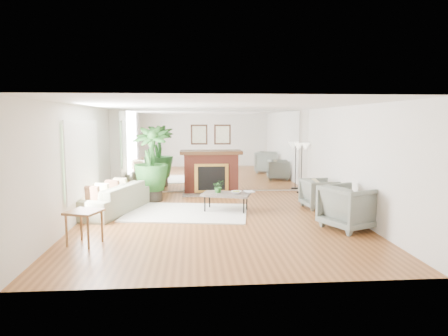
{
  "coord_description": "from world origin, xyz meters",
  "views": [
    {
      "loc": [
        -0.52,
        -8.54,
        2.17
      ],
      "look_at": [
        0.18,
        0.6,
        1.08
      ],
      "focal_mm": 32.0,
      "sensor_mm": 36.0,
      "label": 1
    }
  ],
  "objects": [
    {
      "name": "armchair_front",
      "position": [
        2.6,
        -0.92,
        0.44
      ],
      "size": [
        1.28,
        1.26,
        0.89
      ],
      "primitive_type": "imported",
      "rotation": [
        0.0,
        0.0,
        1.99
      ],
      "color": "gray",
      "rests_on": "ground"
    },
    {
      "name": "window_panel",
      "position": [
        -2.96,
        0.4,
        1.35
      ],
      "size": [
        0.04,
        2.4,
        1.5
      ],
      "primitive_type": "cube",
      "color": "#B2E09E",
      "rests_on": "wall_left"
    },
    {
      "name": "sofa",
      "position": [
        -2.45,
        0.93,
        0.33
      ],
      "size": [
        1.54,
        2.44,
        0.67
      ],
      "primitive_type": "imported",
      "rotation": [
        0.0,
        0.0,
        -1.88
      ],
      "color": "gray",
      "rests_on": "ground"
    },
    {
      "name": "book",
      "position": [
        0.71,
        0.87,
        0.46
      ],
      "size": [
        0.26,
        0.33,
        0.02
      ],
      "primitive_type": "imported",
      "rotation": [
        0.0,
        0.0,
        0.15
      ],
      "color": "olive",
      "rests_on": "coffee_table"
    },
    {
      "name": "coffee_table",
      "position": [
        0.24,
        0.81,
        0.41
      ],
      "size": [
        1.25,
        0.94,
        0.45
      ],
      "rotation": [
        0.0,
        0.0,
        -0.28
      ],
      "color": "#695D52",
      "rests_on": "ground"
    },
    {
      "name": "fruit_bowl",
      "position": [
        0.48,
        0.71,
        0.48
      ],
      "size": [
        0.31,
        0.31,
        0.06
      ],
      "primitive_type": "imported",
      "rotation": [
        0.0,
        0.0,
        -0.27
      ],
      "color": "olive",
      "rests_on": "coffee_table"
    },
    {
      "name": "potted_ficus",
      "position": [
        -1.67,
        2.24,
        1.08
      ],
      "size": [
        1.06,
        1.06,
        2.02
      ],
      "color": "#29251E",
      "rests_on": "ground"
    },
    {
      "name": "ground",
      "position": [
        0.0,
        0.0,
        0.0
      ],
      "size": [
        7.0,
        7.0,
        0.0
      ],
      "primitive_type": "plane",
      "color": "brown",
      "rests_on": "ground"
    },
    {
      "name": "side_table",
      "position": [
        -2.44,
        -1.56,
        0.51
      ],
      "size": [
        0.68,
        0.68,
        0.61
      ],
      "rotation": [
        0.0,
        0.0,
        -0.34
      ],
      "color": "olive",
      "rests_on": "ground"
    },
    {
      "name": "area_rug",
      "position": [
        -0.69,
        0.71,
        0.01
      ],
      "size": [
        3.05,
        2.38,
        0.03
      ],
      "primitive_type": "cube",
      "rotation": [
        0.0,
        0.0,
        -0.15
      ],
      "color": "white",
      "rests_on": "ground"
    },
    {
      "name": "wall_left",
      "position": [
        -2.99,
        0.0,
        1.25
      ],
      "size": [
        0.02,
        7.0,
        2.5
      ],
      "primitive_type": "cube",
      "color": "silver",
      "rests_on": "ground"
    },
    {
      "name": "fireplace",
      "position": [
        0.0,
        3.26,
        0.66
      ],
      "size": [
        1.85,
        0.83,
        2.05
      ],
      "color": "maroon",
      "rests_on": "ground"
    },
    {
      "name": "mirror_panel",
      "position": [
        0.0,
        3.47,
        1.25
      ],
      "size": [
        5.4,
        0.04,
        2.4
      ],
      "primitive_type": "cube",
      "color": "silver",
      "rests_on": "wall_back"
    },
    {
      "name": "floor_lamp",
      "position": [
        2.7,
        3.1,
        1.28
      ],
      "size": [
        0.49,
        0.27,
        1.5
      ],
      "color": "black",
      "rests_on": "ground"
    },
    {
      "name": "tabletop_plant",
      "position": [
        0.07,
        0.88,
        0.6
      ],
      "size": [
        0.29,
        0.26,
        0.31
      ],
      "primitive_type": "imported",
      "rotation": [
        0.0,
        0.0,
        0.07
      ],
      "color": "#316A27",
      "rests_on": "coffee_table"
    },
    {
      "name": "armchair_back",
      "position": [
        2.6,
        1.03,
        0.37
      ],
      "size": [
        0.89,
        0.87,
        0.73
      ],
      "primitive_type": "imported",
      "rotation": [
        0.0,
        0.0,
        1.69
      ],
      "color": "gray",
      "rests_on": "ground"
    },
    {
      "name": "wall_right",
      "position": [
        2.99,
        0.0,
        1.25
      ],
      "size": [
        0.02,
        7.0,
        2.5
      ],
      "primitive_type": "cube",
      "color": "silver",
      "rests_on": "ground"
    },
    {
      "name": "wall_back",
      "position": [
        0.0,
        3.49,
        1.25
      ],
      "size": [
        6.0,
        0.02,
        2.5
      ],
      "primitive_type": "cube",
      "color": "silver",
      "rests_on": "ground"
    }
  ]
}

